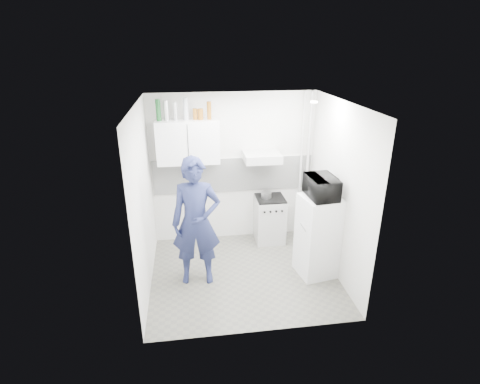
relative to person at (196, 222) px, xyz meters
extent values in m
plane|color=#55544E|center=(0.69, 0.04, -0.96)|extent=(2.80, 2.80, 0.00)
plane|color=white|center=(0.69, 0.04, 1.64)|extent=(2.80, 2.80, 0.00)
plane|color=silver|center=(0.69, 1.29, 0.34)|extent=(2.80, 0.00, 2.80)
plane|color=silver|center=(-0.71, 0.04, 0.34)|extent=(0.00, 2.60, 2.60)
plane|color=silver|center=(2.09, 0.04, 0.34)|extent=(0.00, 2.60, 2.60)
imported|color=#1E244C|center=(0.00, 0.00, 0.00)|extent=(0.73, 0.50, 1.91)
cube|color=#B9B8B5|center=(1.31, 1.04, -0.56)|extent=(0.50, 0.50, 0.80)
cube|color=white|center=(1.79, -0.07, -0.32)|extent=(0.61, 0.61, 1.27)
cube|color=black|center=(1.31, 1.04, -0.14)|extent=(0.48, 0.48, 0.03)
cylinder|color=silver|center=(1.24, 1.05, -0.08)|extent=(0.18, 0.18, 0.10)
imported|color=black|center=(1.79, -0.07, 0.47)|extent=(0.58, 0.41, 0.31)
cylinder|color=#144C1E|center=(-0.48, 1.11, 1.41)|extent=(0.08, 0.08, 0.33)
cylinder|color=silver|center=(-0.37, 1.11, 1.40)|extent=(0.08, 0.08, 0.31)
cylinder|color=silver|center=(-0.23, 1.11, 1.38)|extent=(0.07, 0.07, 0.28)
cylinder|color=#B2B7BC|center=(-0.06, 1.11, 1.42)|extent=(0.08, 0.08, 0.35)
cylinder|color=brown|center=(0.08, 1.11, 1.33)|extent=(0.07, 0.07, 0.17)
cylinder|color=brown|center=(0.16, 1.11, 1.33)|extent=(0.09, 0.09, 0.17)
cylinder|color=brown|center=(0.30, 1.11, 1.38)|extent=(0.07, 0.07, 0.28)
cube|color=white|center=(-0.06, 1.11, 0.89)|extent=(1.00, 0.35, 0.70)
cube|color=#B9B8B5|center=(1.14, 1.04, 0.61)|extent=(0.60, 0.50, 0.14)
cube|color=white|center=(0.69, 1.27, 0.24)|extent=(2.74, 0.03, 0.60)
cylinder|color=#B9B8B5|center=(1.99, 1.21, 0.34)|extent=(0.05, 0.05, 2.60)
cylinder|color=#B9B8B5|center=(1.87, 1.21, 0.34)|extent=(0.04, 0.04, 2.60)
cylinder|color=white|center=(1.69, 0.24, 1.61)|extent=(0.10, 0.10, 0.02)
camera|label=1|loc=(-0.05, -4.80, 2.39)|focal=28.00mm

